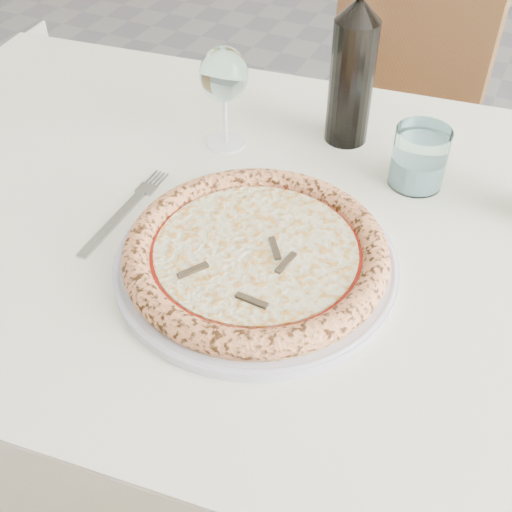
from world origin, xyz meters
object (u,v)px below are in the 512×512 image
(chair_far, at_px, (389,96))
(wine_bottle, at_px, (352,70))
(plate, at_px, (256,262))
(tumbler, at_px, (419,161))
(wine_glass, at_px, (224,77))
(dining_table, at_px, (285,269))
(pizza, at_px, (256,252))

(chair_far, bearing_deg, wine_bottle, -83.75)
(plate, xyz_separation_m, tumbler, (0.14, 0.27, 0.03))
(wine_glass, relative_size, wine_bottle, 0.58)
(wine_glass, bearing_deg, wine_bottle, 30.07)
(dining_table, relative_size, chair_far, 1.61)
(dining_table, distance_m, wine_glass, 0.30)
(tumbler, bearing_deg, pizza, -117.22)
(dining_table, relative_size, wine_bottle, 5.36)
(wine_glass, height_order, tumbler, wine_glass)
(tumbler, height_order, wine_bottle, wine_bottle)
(pizza, bearing_deg, tumbler, 62.78)
(pizza, height_order, wine_glass, wine_glass)
(wine_glass, bearing_deg, tumbler, 4.85)
(wine_bottle, bearing_deg, dining_table, -90.69)
(tumbler, xyz_separation_m, wine_bottle, (-0.13, 0.07, 0.08))
(wine_glass, height_order, wine_bottle, wine_bottle)
(tumbler, bearing_deg, dining_table, -129.55)
(dining_table, bearing_deg, wine_bottle, 89.31)
(dining_table, bearing_deg, tumbler, 50.45)
(dining_table, relative_size, plate, 4.15)
(chair_far, relative_size, tumbler, 10.42)
(plate, bearing_deg, wine_glass, 124.49)
(tumbler, bearing_deg, wine_glass, -175.15)
(dining_table, distance_m, tumbler, 0.25)
(plate, relative_size, wine_glass, 2.21)
(dining_table, distance_m, plate, 0.14)
(dining_table, xyz_separation_m, tumbler, (0.14, 0.17, 0.13))
(dining_table, height_order, wine_glass, wine_glass)
(plate, bearing_deg, pizza, 160.64)
(chair_far, relative_size, wine_bottle, 3.34)
(plate, xyz_separation_m, wine_glass, (-0.16, 0.24, 0.11))
(chair_far, bearing_deg, wine_glass, -98.94)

